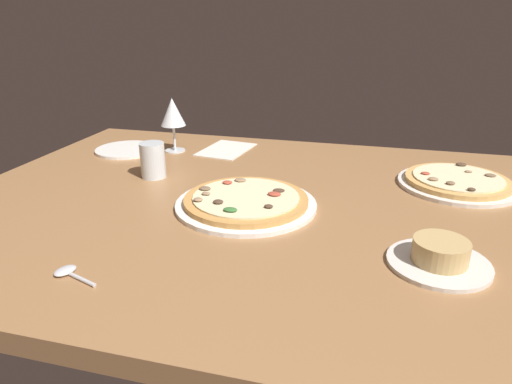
% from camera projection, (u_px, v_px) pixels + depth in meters
% --- Properties ---
extents(dining_table, '(1.50, 1.10, 0.04)m').
position_uv_depth(dining_table, '(266.00, 209.00, 1.08)').
color(dining_table, '#996B42').
rests_on(dining_table, ground).
extents(pizza_main, '(0.32, 0.32, 0.03)m').
position_uv_depth(pizza_main, '(246.00, 202.00, 1.04)').
color(pizza_main, white).
rests_on(pizza_main, dining_table).
extents(pizza_side, '(0.29, 0.29, 0.03)m').
position_uv_depth(pizza_side, '(457.00, 182.00, 1.17)').
color(pizza_side, silver).
rests_on(pizza_side, dining_table).
extents(ramekin_on_saucer, '(0.18, 0.18, 0.05)m').
position_uv_depth(ramekin_on_saucer, '(440.00, 256.00, 0.80)').
color(ramekin_on_saucer, silver).
rests_on(ramekin_on_saucer, dining_table).
extents(wine_glass_far, '(0.08, 0.08, 0.17)m').
position_uv_depth(wine_glass_far, '(173.00, 114.00, 1.42)').
color(wine_glass_far, silver).
rests_on(wine_glass_far, dining_table).
extents(water_glass, '(0.07, 0.07, 0.09)m').
position_uv_depth(water_glass, '(153.00, 162.00, 1.22)').
color(water_glass, silver).
rests_on(water_glass, dining_table).
extents(side_plate, '(0.20, 0.20, 0.01)m').
position_uv_depth(side_plate, '(127.00, 150.00, 1.46)').
color(side_plate, white).
rests_on(side_plate, dining_table).
extents(paper_menu, '(0.16, 0.21, 0.00)m').
position_uv_depth(paper_menu, '(226.00, 150.00, 1.47)').
color(paper_menu, silver).
rests_on(paper_menu, dining_table).
extents(spoon, '(0.09, 0.05, 0.01)m').
position_uv_depth(spoon, '(69.00, 272.00, 0.77)').
color(spoon, silver).
rests_on(spoon, dining_table).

